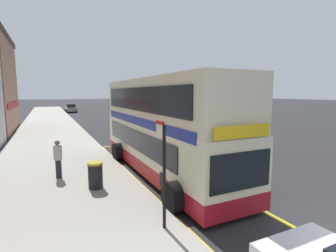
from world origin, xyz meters
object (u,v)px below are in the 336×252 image
(litter_bin, at_px, (95,175))
(pedestrian_waiting_near_sign, at_px, (58,157))
(parked_car_black_far, at_px, (161,119))
(double_decker_bus, at_px, (162,130))
(bus_stop_sign, at_px, (163,167))
(parked_car_grey_across, at_px, (71,108))

(litter_bin, bearing_deg, pedestrian_waiting_near_sign, 122.58)
(parked_car_black_far, xyz_separation_m, litter_bin, (-10.29, -16.89, -0.15))
(double_decker_bus, bearing_deg, litter_bin, -162.55)
(double_decker_bus, height_order, parked_car_black_far, double_decker_bus)
(bus_stop_sign, relative_size, parked_car_grey_across, 0.69)
(bus_stop_sign, relative_size, litter_bin, 2.86)
(double_decker_bus, bearing_deg, parked_car_grey_across, 90.74)
(parked_car_grey_across, bearing_deg, double_decker_bus, -87.31)
(double_decker_bus, xyz_separation_m, bus_stop_sign, (-2.09, -4.70, -0.25))
(parked_car_grey_across, bearing_deg, bus_stop_sign, -89.97)
(parked_car_black_far, distance_m, pedestrian_waiting_near_sign, 18.90)
(double_decker_bus, relative_size, bus_stop_sign, 3.73)
(double_decker_bus, distance_m, parked_car_grey_across, 41.69)
(double_decker_bus, relative_size, litter_bin, 10.68)
(double_decker_bus, bearing_deg, bus_stop_sign, -114.03)
(parked_car_grey_across, relative_size, pedestrian_waiting_near_sign, 2.56)
(bus_stop_sign, xyz_separation_m, litter_bin, (-1.16, 3.67, -1.17))
(pedestrian_waiting_near_sign, xyz_separation_m, litter_bin, (1.22, -1.90, -0.38))
(double_decker_bus, distance_m, pedestrian_waiting_near_sign, 4.68)
(pedestrian_waiting_near_sign, bearing_deg, bus_stop_sign, -66.87)
(double_decker_bus, xyz_separation_m, parked_car_black_far, (7.03, 15.87, -1.26))
(double_decker_bus, relative_size, pedestrian_waiting_near_sign, 6.56)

